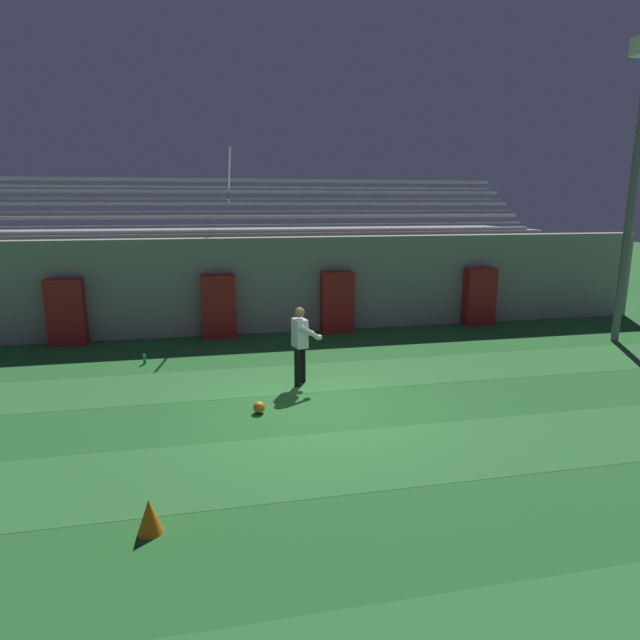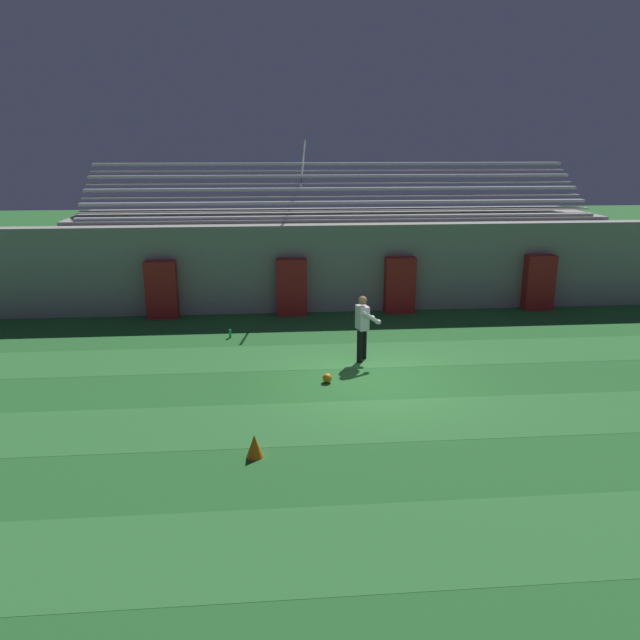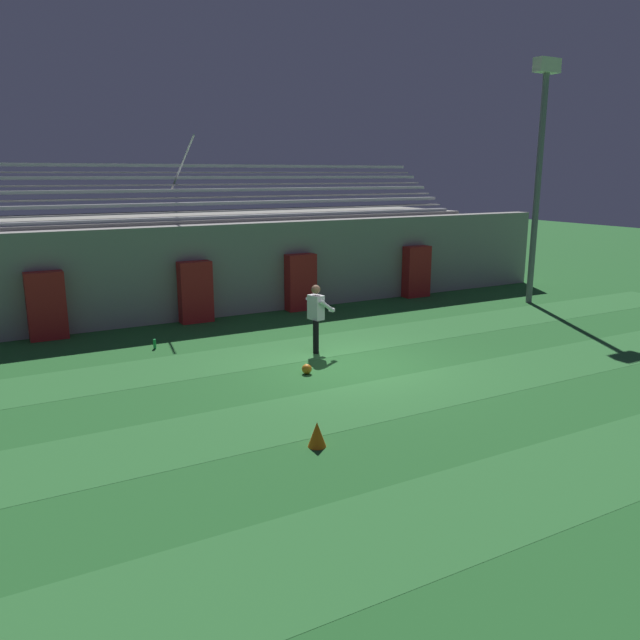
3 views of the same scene
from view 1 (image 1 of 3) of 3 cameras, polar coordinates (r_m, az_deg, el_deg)
The scene contains 14 objects.
ground_plane at distance 10.18m, azimuth 0.24°, elevation -9.40°, with size 80.00×80.00×0.00m, color #286B2D.
turf_stripe_mid at distance 8.33m, azimuth 3.35°, elevation -14.55°, with size 28.00×1.96×0.01m, color #337A38.
turf_stripe_far at distance 11.88m, azimuth -1.64°, elevation -6.15°, with size 28.00×1.96×0.01m, color #337A38.
back_wall at distance 16.04m, azimuth -4.66°, elevation 3.81°, with size 24.00×0.60×2.80m, color #999691.
padding_pillar_gate_left at distance 15.46m, azimuth -10.76°, elevation 1.42°, with size 0.96×0.44×1.80m, color #B21E1E.
padding_pillar_gate_right at distance 15.90m, azimuth 1.84°, elevation 1.94°, with size 0.96×0.44×1.80m, color #B21E1E.
padding_pillar_far_left at distance 15.91m, azimuth -25.45°, elevation 0.74°, with size 0.96×0.44×1.80m, color #B21E1E.
padding_pillar_far_right at distance 17.57m, azimuth 16.64°, elevation 2.42°, with size 0.96×0.44×1.80m, color #B21E1E.
bleacher_stand at distance 18.33m, azimuth -5.61°, elevation 5.18°, with size 18.00×4.05×5.43m.
floodlight_pole at distance 16.73m, azimuth 30.70°, elevation 14.75°, with size 0.90×0.36×7.81m.
goalkeeper at distance 11.21m, azimuth -2.09°, elevation -2.22°, with size 0.60×0.66×1.67m.
soccer_ball at distance 9.98m, azimuth -6.51°, elevation -9.25°, with size 0.22×0.22×0.22m, color orange.
traffic_cone at distance 6.90m, azimuth -17.74°, elevation -19.33°, with size 0.30×0.30×0.42m, color orange.
water_bottle at distance 13.49m, azimuth -18.21°, elevation -3.99°, with size 0.07×0.07×0.24m, color green.
Camera 1 is at (-1.99, -9.24, 3.77)m, focal length 30.00 mm.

